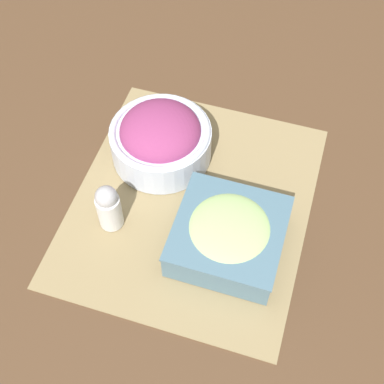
{
  "coord_description": "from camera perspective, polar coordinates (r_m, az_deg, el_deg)",
  "views": [
    {
      "loc": [
        -0.47,
        -0.15,
        0.76
      ],
      "look_at": [
        0.0,
        0.0,
        0.03
      ],
      "focal_mm": 50.0,
      "sensor_mm": 36.0,
      "label": 1
    }
  ],
  "objects": [
    {
      "name": "placemat",
      "position": [
        0.9,
        -0.0,
        -1.14
      ],
      "size": [
        0.45,
        0.39,
        0.0
      ],
      "color": "#937F56",
      "rests_on": "ground_plane"
    },
    {
      "name": "onion_bowl",
      "position": [
        0.93,
        -3.36,
        5.81
      ],
      "size": [
        0.18,
        0.18,
        0.1
      ],
      "color": "silver",
      "rests_on": "placemat"
    },
    {
      "name": "cucumber_bowl",
      "position": [
        0.83,
        3.94,
        -4.56
      ],
      "size": [
        0.17,
        0.17,
        0.07
      ],
      "color": "slate",
      "rests_on": "placemat"
    },
    {
      "name": "ground_plane",
      "position": [
        0.91,
        -0.0,
        -1.21
      ],
      "size": [
        3.0,
        3.0,
        0.0
      ],
      "primitive_type": "plane",
      "color": "#513823"
    },
    {
      "name": "pepper_shaker",
      "position": [
        0.85,
        -8.89,
        -1.57
      ],
      "size": [
        0.04,
        0.04,
        0.09
      ],
      "color": "silver",
      "rests_on": "placemat"
    }
  ]
}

